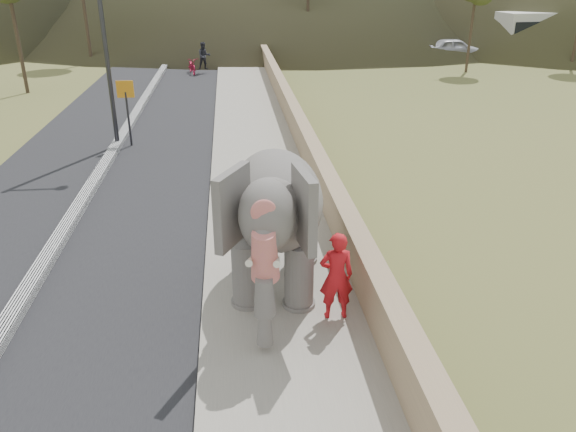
% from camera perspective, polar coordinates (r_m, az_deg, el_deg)
% --- Properties ---
extents(ground, '(160.00, 160.00, 0.00)m').
position_cam_1_polar(ground, '(8.78, 1.04, -19.49)').
color(ground, olive).
rests_on(ground, ground).
extents(road, '(7.00, 120.00, 0.03)m').
position_cam_1_polar(road, '(17.91, -19.10, 2.89)').
color(road, black).
rests_on(road, ground).
extents(median, '(0.35, 120.00, 0.22)m').
position_cam_1_polar(median, '(17.87, -19.14, 3.17)').
color(median, black).
rests_on(median, ground).
extents(walkway, '(3.00, 120.00, 0.15)m').
position_cam_1_polar(walkway, '(17.41, -2.90, 3.84)').
color(walkway, '#9E9687').
rests_on(walkway, ground).
extents(parapet, '(0.30, 120.00, 1.10)m').
position_cam_1_polar(parapet, '(17.40, 2.52, 5.50)').
color(parapet, tan).
rests_on(parapet, ground).
extents(lamppost, '(1.76, 0.36, 8.00)m').
position_cam_1_polar(lamppost, '(20.93, -17.66, 19.68)').
color(lamppost, '#313237').
rests_on(lamppost, ground).
extents(signboard, '(0.60, 0.08, 2.40)m').
position_cam_1_polar(signboard, '(21.29, -16.08, 11.07)').
color(signboard, '#2D2D33').
rests_on(signboard, ground).
extents(distant_car, '(4.31, 1.93, 1.44)m').
position_cam_1_polar(distant_car, '(44.00, 16.62, 16.01)').
color(distant_car, '#B2B2B9').
rests_on(distant_car, ground).
extents(bus_white, '(11.21, 3.67, 3.10)m').
position_cam_1_polar(bus_white, '(48.98, 26.52, 16.27)').
color(bus_white, silver).
rests_on(bus_white, ground).
extents(elephant_and_man, '(2.61, 4.21, 2.85)m').
position_cam_1_polar(elephant_and_man, '(10.95, -1.07, -0.20)').
color(elephant_and_man, slate).
rests_on(elephant_and_man, ground).
extents(motorcyclist, '(1.75, 1.97, 1.90)m').
position_cam_1_polar(motorcyclist, '(36.39, -9.23, 15.20)').
color(motorcyclist, maroon).
rests_on(motorcyclist, ground).
extents(trees, '(47.85, 37.94, 9.54)m').
position_cam_1_polar(trees, '(30.25, -2.85, 20.02)').
color(trees, '#473828').
rests_on(trees, ground).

